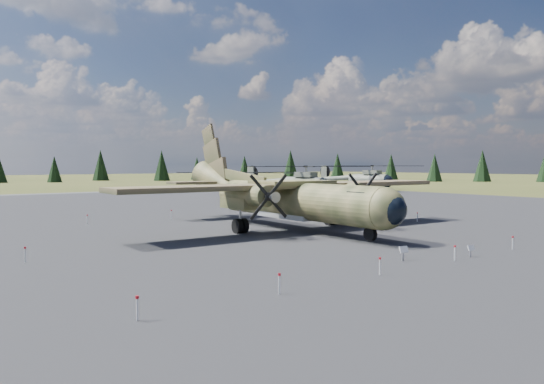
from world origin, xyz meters
TOP-DOWN VIEW (x-y plane):
  - ground at (0.00, 0.00)m, footprint 500.00×500.00m
  - apron at (0.00, 10.00)m, footprint 120.00×120.00m
  - transport_plane at (3.83, 3.45)m, footprint 29.66×26.97m
  - helicopter_near at (15.76, 27.81)m, footprint 19.74×20.99m
  - helicopter_mid at (30.86, 32.61)m, footprint 22.75×24.68m
  - helicopter_far at (56.32, 41.88)m, footprint 22.52×24.66m
  - info_placard_left at (-0.19, -11.82)m, footprint 0.55×0.32m
  - info_placard_right at (3.77, -13.35)m, footprint 0.46×0.27m
  - barrier_fence at (-0.46, -0.08)m, footprint 33.12×29.62m
  - treeline at (3.96, -8.39)m, footprint 293.63×290.14m

SIDE VIEW (x-z plane):
  - ground at x=0.00m, z-range 0.00..0.00m
  - apron at x=0.00m, z-range -0.02..0.02m
  - info_placard_right at x=3.77m, z-range 0.11..0.79m
  - barrier_fence at x=-0.46m, z-range 0.08..0.93m
  - info_placard_left at x=-0.19m, z-range 0.13..0.94m
  - transport_plane at x=3.83m, z-range -2.08..7.71m
  - helicopter_near at x=15.76m, z-range 0.89..5.15m
  - helicopter_mid at x=30.86m, z-range 1.05..6.06m
  - helicopter_far at x=56.32m, z-range 1.05..6.09m
  - treeline at x=3.96m, z-range -0.73..10.05m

